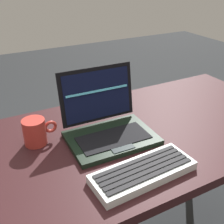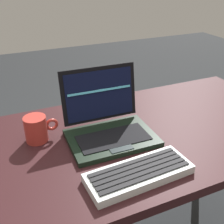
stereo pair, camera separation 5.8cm
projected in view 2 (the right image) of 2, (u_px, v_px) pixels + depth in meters
name	position (u px, v px, depth m)	size (l,w,h in m)	color
desk	(96.00, 157.00, 1.01)	(1.72, 0.68, 0.75)	black
laptop_front	(108.00, 124.00, 1.00)	(0.31, 0.26, 0.23)	black
external_keyboard	(139.00, 173.00, 0.82)	(0.33, 0.14, 0.03)	silver
coffee_mug	(37.00, 129.00, 0.97)	(0.12, 0.08, 0.09)	#B5342C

